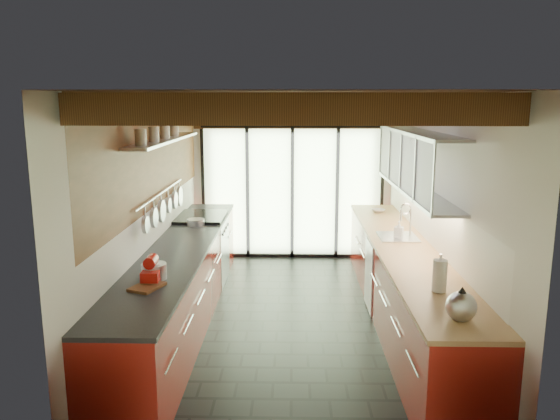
% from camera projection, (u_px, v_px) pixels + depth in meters
% --- Properties ---
extents(ground, '(5.50, 5.50, 0.00)m').
position_uv_depth(ground, '(292.00, 321.00, 6.39)').
color(ground, black).
rests_on(ground, ground).
extents(room_shell, '(5.50, 5.50, 5.50)m').
position_uv_depth(room_shell, '(292.00, 182.00, 6.06)').
color(room_shell, silver).
rests_on(room_shell, ground).
extents(ceiling_beams, '(3.14, 5.06, 4.90)m').
position_uv_depth(ceiling_beams, '(293.00, 107.00, 6.27)').
color(ceiling_beams, '#593316').
rests_on(ceiling_beams, ground).
extents(glass_door, '(2.95, 0.10, 2.90)m').
position_uv_depth(glass_door, '(292.00, 157.00, 8.70)').
color(glass_door, '#C6EAAD').
rests_on(glass_door, ground).
extents(left_counter, '(0.68, 5.00, 0.92)m').
position_uv_depth(left_counter, '(182.00, 283.00, 6.32)').
color(left_counter, maroon).
rests_on(left_counter, ground).
extents(range_stove, '(0.66, 0.90, 0.97)m').
position_uv_depth(range_stove, '(202.00, 249.00, 7.74)').
color(range_stove, silver).
rests_on(range_stove, ground).
extents(right_counter, '(0.68, 5.00, 0.92)m').
position_uv_depth(right_counter, '(402.00, 285.00, 6.27)').
color(right_counter, maroon).
rests_on(right_counter, ground).
extents(sink_assembly, '(0.45, 0.52, 0.43)m').
position_uv_depth(sink_assembly, '(399.00, 234.00, 6.56)').
color(sink_assembly, silver).
rests_on(sink_assembly, right_counter).
extents(upper_cabinets_right, '(0.34, 3.00, 3.00)m').
position_uv_depth(upper_cabinets_right, '(416.00, 161.00, 6.28)').
color(upper_cabinets_right, silver).
rests_on(upper_cabinets_right, ground).
extents(left_wall_fixtures, '(0.28, 2.60, 0.96)m').
position_uv_depth(left_wall_fixtures, '(165.00, 165.00, 6.31)').
color(left_wall_fixtures, silver).
rests_on(left_wall_fixtures, ground).
extents(stand_mixer, '(0.17, 0.28, 0.25)m').
position_uv_depth(stand_mixer, '(152.00, 271.00, 4.96)').
color(stand_mixer, red).
rests_on(stand_mixer, left_counter).
extents(pot_large, '(0.30, 0.30, 0.15)m').
position_uv_depth(pot_large, '(154.00, 271.00, 5.02)').
color(pot_large, silver).
rests_on(pot_large, left_counter).
extents(pot_small, '(0.25, 0.25, 0.09)m').
position_uv_depth(pot_small, '(196.00, 222.00, 7.17)').
color(pot_small, silver).
rests_on(pot_small, left_counter).
extents(cutting_board, '(0.31, 0.36, 0.03)m').
position_uv_depth(cutting_board, '(147.00, 287.00, 4.78)').
color(cutting_board, brown).
rests_on(cutting_board, left_counter).
extents(kettle, '(0.29, 0.32, 0.27)m').
position_uv_depth(kettle, '(461.00, 305.00, 4.07)').
color(kettle, silver).
rests_on(kettle, right_counter).
extents(paper_towel, '(0.13, 0.13, 0.33)m').
position_uv_depth(paper_towel, '(440.00, 276.00, 4.67)').
color(paper_towel, white).
rests_on(paper_towel, right_counter).
extents(soap_bottle, '(0.13, 0.13, 0.22)m').
position_uv_depth(soap_bottle, '(399.00, 230.00, 6.47)').
color(soap_bottle, silver).
rests_on(soap_bottle, right_counter).
extents(bowl, '(0.23, 0.23, 0.05)m').
position_uv_depth(bowl, '(378.00, 211.00, 8.05)').
color(bowl, silver).
rests_on(bowl, right_counter).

